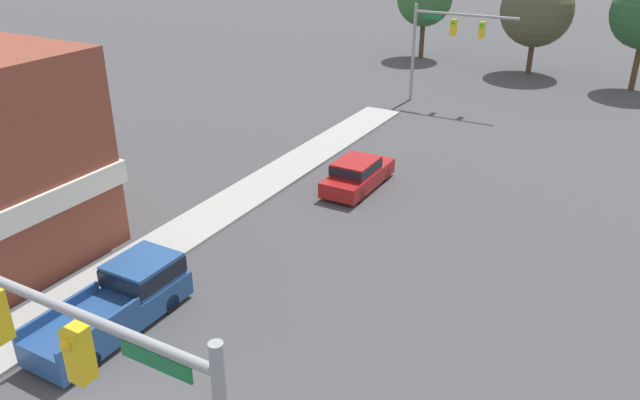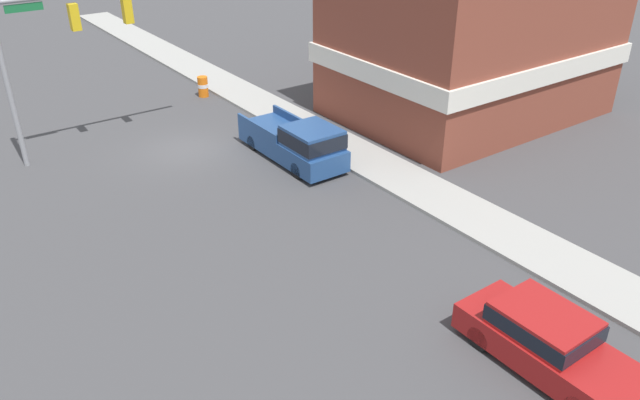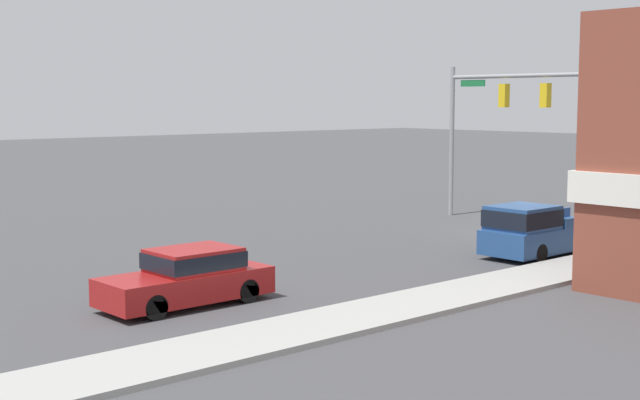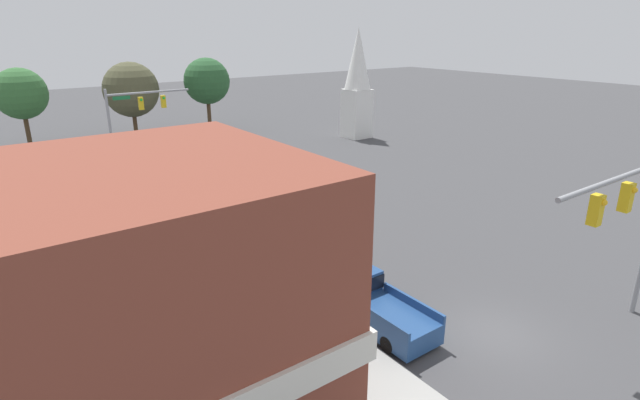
{
  "view_description": "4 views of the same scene",
  "coord_description": "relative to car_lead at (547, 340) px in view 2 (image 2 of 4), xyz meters",
  "views": [
    {
      "loc": [
        10.66,
        -7.73,
        12.43
      ],
      "look_at": [
        0.32,
        10.57,
        2.61
      ],
      "focal_mm": 35.0,
      "sensor_mm": 36.0,
      "label": 1
    },
    {
      "loc": [
        9.94,
        23.83,
        11.1
      ],
      "look_at": [
        1.21,
        11.74,
        3.04
      ],
      "focal_mm": 35.0,
      "sensor_mm": 36.0,
      "label": 2
    },
    {
      "loc": [
        -21.41,
        30.59,
        5.5
      ],
      "look_at": [
        -0.05,
        11.45,
        2.28
      ],
      "focal_mm": 50.0,
      "sensor_mm": 36.0,
      "label": 3
    },
    {
      "loc": [
        -15.47,
        -9.36,
        11.35
      ],
      "look_at": [
        -0.31,
        11.1,
        2.52
      ],
      "focal_mm": 28.0,
      "sensor_mm": 36.0,
      "label": 4
    }
  ],
  "objects": [
    {
      "name": "ground_plane",
      "position": [
        1.51,
        -17.51,
        -0.8
      ],
      "size": [
        200.0,
        200.0,
        0.0
      ],
      "primitive_type": "plane",
      "color": "#424244"
    },
    {
      "name": "sidewalk_curb",
      "position": [
        -4.19,
        -17.51,
        -0.73
      ],
      "size": [
        2.4,
        60.0,
        0.14
      ],
      "color": "#9E9E99",
      "rests_on": "ground"
    },
    {
      "name": "near_signal_assembly",
      "position": [
        5.13,
        -19.97,
        4.35
      ],
      "size": [
        7.86,
        0.49,
        7.07
      ],
      "color": "gray",
      "rests_on": "ground"
    },
    {
      "name": "car_lead",
      "position": [
        0.0,
        0.0,
        0.0
      ],
      "size": [
        1.86,
        4.69,
        1.53
      ],
      "color": "black",
      "rests_on": "ground"
    },
    {
      "name": "pickup_truck_parked",
      "position": [
        -1.81,
        -13.57,
        0.12
      ],
      "size": [
        1.96,
        5.61,
        1.86
      ],
      "color": "black",
      "rests_on": "ground"
    },
    {
      "name": "construction_barrel",
      "position": [
        -2.39,
        -23.58,
        -0.24
      ],
      "size": [
        0.56,
        0.56,
        1.09
      ],
      "color": "orange",
      "rests_on": "ground"
    },
    {
      "name": "corner_brick_building",
      "position": [
        -12.0,
        -13.78,
        3.09
      ],
      "size": [
        12.52,
        9.28,
        7.97
      ],
      "color": "brown",
      "rests_on": "ground"
    }
  ]
}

